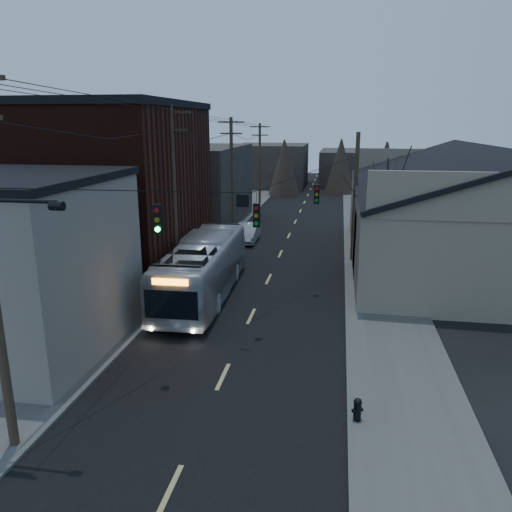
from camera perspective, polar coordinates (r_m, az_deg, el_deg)
The scene contains 14 objects.
road_surface at distance 39.45m, azimuth 3.48°, elevation 1.71°, with size 9.00×110.00×0.02m, color black.
sidewalk_left at distance 40.60m, azimuth -5.68°, elevation 2.12°, with size 4.00×110.00×0.12m, color #474744.
sidewalk_right at distance 39.32m, azimuth 12.94°, elevation 1.38°, with size 4.00×110.00×0.12m, color #474744.
building_clapboard at distance 22.22m, azimuth -26.56°, elevation -1.15°, with size 8.00×8.00×7.00m, color slate.
building_brick at distance 31.71m, azimuth -16.83°, elevation 6.99°, with size 10.00×12.00×10.00m, color black.
building_left_far at distance 46.52m, azimuth -7.47°, elevation 8.02°, with size 9.00×14.00×7.00m, color #2D2824.
warehouse at distance 34.99m, azimuth 24.33°, elevation 3.17°, with size 16.16×20.60×7.73m.
building_far_left at distance 74.11m, azimuth 1.75°, elevation 10.33°, with size 10.00×12.00×6.00m, color #2D2824.
building_far_right at distance 78.52m, azimuth 11.84°, elevation 9.92°, with size 12.00×14.00×5.00m, color #2D2824.
bare_tree at distance 28.83m, azimuth 14.41°, elevation 3.59°, with size 0.40×0.40×7.20m, color black.
utility_lines at distance 33.34m, azimuth -2.84°, elevation 7.90°, with size 11.24×45.28×10.50m.
bus at distance 26.58m, azimuth -6.06°, elevation -1.41°, with size 2.68×11.47×3.20m, color #A6ABB2.
parked_car at distance 39.14m, azimuth -0.97°, elevation 2.71°, with size 1.54×4.41×1.45m, color #95989C.
fire_hydrant at distance 16.44m, azimuth 11.52°, elevation -16.71°, with size 0.37×0.26×0.76m.
Camera 1 is at (3.93, -8.18, 9.09)m, focal length 35.00 mm.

